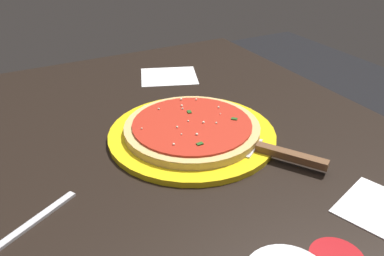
% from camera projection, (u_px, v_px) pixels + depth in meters
% --- Properties ---
extents(restaurant_table, '(1.06, 0.86, 0.74)m').
position_uv_depth(restaurant_table, '(181.00, 183.00, 0.87)').
color(restaurant_table, black).
rests_on(restaurant_table, ground_plane).
extents(serving_plate, '(0.33, 0.33, 0.01)m').
position_uv_depth(serving_plate, '(192.00, 134.00, 0.79)').
color(serving_plate, yellow).
rests_on(serving_plate, restaurant_table).
extents(pizza, '(0.27, 0.27, 0.02)m').
position_uv_depth(pizza, '(192.00, 127.00, 0.78)').
color(pizza, '#DBB26B').
rests_on(pizza, serving_plate).
extents(pizza_server, '(0.21, 0.16, 0.01)m').
position_uv_depth(pizza_server, '(269.00, 151.00, 0.71)').
color(pizza_server, silver).
rests_on(pizza_server, serving_plate).
extents(napkin_folded_right, '(0.18, 0.19, 0.00)m').
position_uv_depth(napkin_folded_right, '(169.00, 76.00, 1.07)').
color(napkin_folded_right, white).
rests_on(napkin_folded_right, restaurant_table).
extents(fork, '(0.11, 0.17, 0.00)m').
position_uv_depth(fork, '(17.00, 234.00, 0.55)').
color(fork, silver).
rests_on(fork, restaurant_table).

